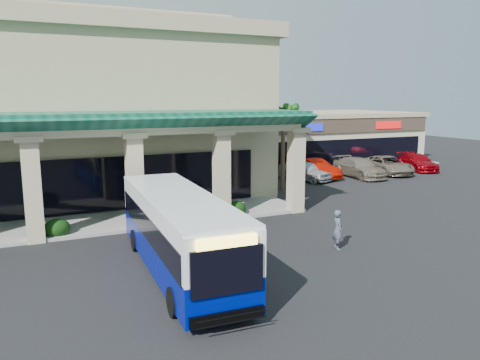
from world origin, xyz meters
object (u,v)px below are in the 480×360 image
car_white (315,169)px  transit_bus (179,234)px  pedestrian (338,230)px  car_extra (417,162)px  car_silver (305,171)px  car_red (359,168)px  car_gray (387,165)px

car_white → transit_bus: bearing=-146.4°
pedestrian → car_extra: pedestrian is taller
car_silver → car_white: 1.36m
car_silver → car_red: 4.81m
transit_bus → pedestrian: bearing=0.3°
car_white → car_gray: 6.82m
pedestrian → car_extra: size_ratio=0.35×
car_gray → car_extra: car_gray is taller
pedestrian → car_gray: bearing=-33.1°
car_white → car_extra: car_white is taller
car_extra → car_silver: bearing=-161.9°
pedestrian → car_gray: (15.89, 14.63, -0.10)m
car_silver → car_red: (4.78, -0.54, 0.00)m
car_silver → car_gray: car_silver is taller
car_white → car_red: size_ratio=0.88×
car_silver → transit_bus: bearing=-152.9°
car_extra → transit_bus: bearing=-134.2°
transit_bus → car_silver: (14.78, 14.57, -0.69)m
car_white → car_gray: bearing=-15.9°
pedestrian → car_white: bearing=-16.4°
car_silver → car_white: size_ratio=0.97×
transit_bus → car_extra: 30.57m
pedestrian → car_red: (12.64, 14.29, -0.07)m
car_extra → car_red: bearing=-156.6°
transit_bus → car_white: (16.03, 15.10, -0.69)m
car_red → car_gray: size_ratio=0.99×
car_white → car_extra: size_ratio=0.96×
transit_bus → car_red: size_ratio=1.95×
pedestrian → car_red: pedestrian is taller
pedestrian → car_white: (9.11, 15.36, -0.08)m
car_white → pedestrian: bearing=-130.4°
pedestrian → car_white: size_ratio=0.36×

